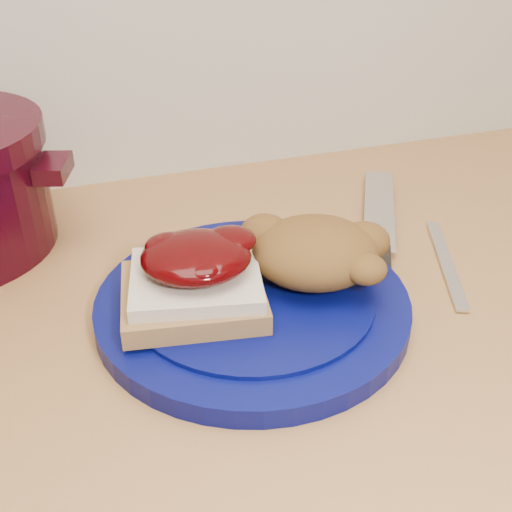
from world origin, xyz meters
name	(u,v)px	position (x,y,z in m)	size (l,w,h in m)	color
plate	(253,305)	(0.03, 1.47, 0.91)	(0.29, 0.29, 0.02)	#05094E
sandwich	(195,278)	(-0.02, 1.47, 0.95)	(0.14, 0.13, 0.06)	olive
stuffing_mound	(315,252)	(0.10, 1.47, 0.95)	(0.12, 0.10, 0.06)	brown
chef_knife	(379,259)	(0.19, 1.50, 0.91)	(0.17, 0.30, 0.02)	black
butter_knife	(446,262)	(0.26, 1.48, 0.90)	(0.17, 0.01, 0.00)	silver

